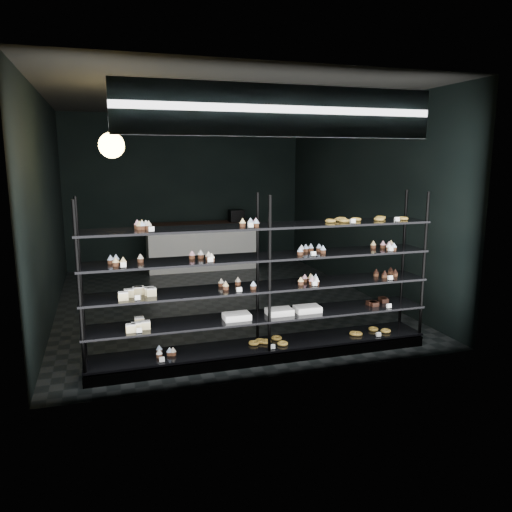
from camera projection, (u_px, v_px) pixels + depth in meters
name	position (u px, v px, depth m)	size (l,w,h in m)	color
room	(217.00, 203.00, 7.85)	(5.01, 6.01, 3.20)	black
display_shelf	(262.00, 306.00, 5.73)	(4.00, 0.50, 1.91)	black
signage	(282.00, 111.00, 4.89)	(3.30, 0.05, 0.50)	#0E2146
pendant_lamp	(112.00, 145.00, 6.13)	(0.31, 0.31, 0.89)	black
service_counter	(203.00, 245.00, 10.48)	(2.39, 0.65, 1.23)	silver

